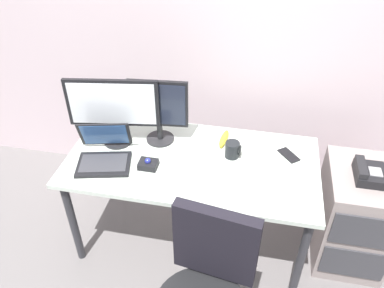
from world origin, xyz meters
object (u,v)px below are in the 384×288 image
object	(u,v)px
monitor_side	(158,109)
banana	(224,139)
keyboard	(220,174)
laptop	(104,153)
monitor_main	(113,107)
trackball_mouse	(148,164)
file_cabinet	(353,216)
coffee_mug	(233,150)
desk_phone	(369,173)
cell_phone	(289,155)

from	to	relation	value
monitor_side	banana	xyz separation A→B (m)	(0.41, 0.07, -0.22)
keyboard	banana	xyz separation A→B (m)	(-0.02, 0.34, 0.01)
laptop	keyboard	bearing A→B (deg)	-0.71
monitor_main	trackball_mouse	size ratio (longest dim) A/B	5.07
file_cabinet	laptop	distance (m)	1.61
trackball_mouse	banana	distance (m)	0.53
monitor_main	coffee_mug	world-z (taller)	monitor_main
monitor_main	monitor_side	size ratio (longest dim) A/B	1.31
monitor_side	trackball_mouse	bearing A→B (deg)	-89.68
monitor_side	file_cabinet	bearing A→B (deg)	-3.74
laptop	trackball_mouse	bearing A→B (deg)	-2.55
desk_phone	coffee_mug	distance (m)	0.79
keyboard	trackball_mouse	distance (m)	0.43
desk_phone	monitor_side	distance (m)	1.29
monitor_side	trackball_mouse	world-z (taller)	monitor_side
desk_phone	monitor_main	xyz separation A→B (m)	(-1.53, 0.02, 0.24)
keyboard	banana	world-z (taller)	banana
coffee_mug	cell_phone	xyz separation A→B (m)	(0.34, 0.07, -0.05)
monitor_main	keyboard	bearing A→B (deg)	-16.12
cell_phone	banana	bearing A→B (deg)	131.66
laptop	cell_phone	size ratio (longest dim) A/B	2.63
desk_phone	file_cabinet	bearing A→B (deg)	63.22
desk_phone	monitor_side	xyz separation A→B (m)	(-1.27, 0.10, 0.22)
trackball_mouse	cell_phone	distance (m)	0.86
desk_phone	cell_phone	world-z (taller)	desk_phone
file_cabinet	keyboard	bearing A→B (deg)	-167.36
coffee_mug	keyboard	bearing A→B (deg)	-104.51
monitor_side	keyboard	size ratio (longest dim) A/B	1.02
desk_phone	trackball_mouse	xyz separation A→B (m)	(-1.27, -0.18, 0.00)
coffee_mug	monitor_side	bearing A→B (deg)	170.76
coffee_mug	desk_phone	bearing A→B (deg)	-1.60
monitor_main	monitor_side	world-z (taller)	monitor_main
monitor_side	cell_phone	world-z (taller)	monitor_side
monitor_main	keyboard	distance (m)	0.76
laptop	banana	xyz separation A→B (m)	(0.68, 0.33, -0.03)
keyboard	coffee_mug	size ratio (longest dim) A/B	4.11
trackball_mouse	coffee_mug	xyz separation A→B (m)	(0.48, 0.20, 0.03)
laptop	trackball_mouse	world-z (taller)	laptop
monitor_side	coffee_mug	size ratio (longest dim) A/B	4.20
cell_phone	trackball_mouse	bearing A→B (deg)	159.87
keyboard	trackball_mouse	size ratio (longest dim) A/B	3.79
file_cabinet	trackball_mouse	world-z (taller)	trackball_mouse
monitor_side	keyboard	bearing A→B (deg)	-32.68
keyboard	banana	size ratio (longest dim) A/B	2.20
coffee_mug	cell_phone	bearing A→B (deg)	12.09
laptop	coffee_mug	world-z (taller)	laptop
coffee_mug	cell_phone	world-z (taller)	coffee_mug
monitor_side	laptop	xyz separation A→B (m)	(-0.27, -0.27, -0.18)
keyboard	laptop	size ratio (longest dim) A/B	1.12
laptop	monitor_side	bearing A→B (deg)	44.15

